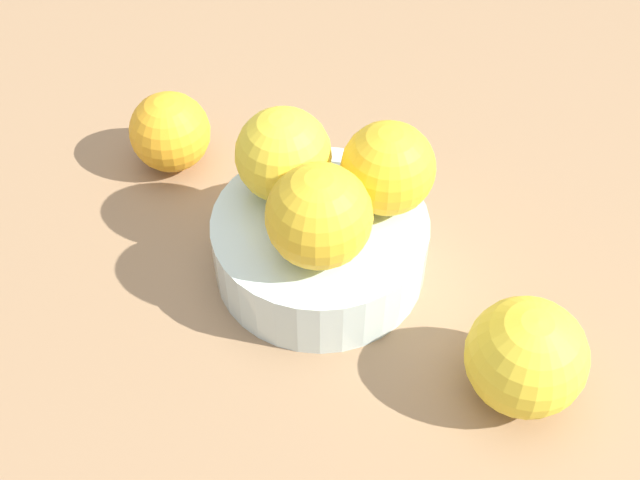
# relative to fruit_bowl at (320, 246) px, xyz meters

# --- Properties ---
(ground_plane) EXTENTS (1.10, 1.10, 0.02)m
(ground_plane) POSITION_rel_fruit_bowl_xyz_m (0.00, 0.00, -0.04)
(ground_plane) COLOR #997551
(fruit_bowl) EXTENTS (0.17, 0.17, 0.06)m
(fruit_bowl) POSITION_rel_fruit_bowl_xyz_m (0.00, 0.00, 0.00)
(fruit_bowl) COLOR silver
(fruit_bowl) RESTS_ON ground_plane
(orange_in_bowl_0) EXTENTS (0.08, 0.08, 0.08)m
(orange_in_bowl_0) POSITION_rel_fruit_bowl_xyz_m (0.02, -0.03, 0.07)
(orange_in_bowl_0) COLOR yellow
(orange_in_bowl_0) RESTS_ON fruit_bowl
(orange_in_bowl_1) EXTENTS (0.08, 0.08, 0.08)m
(orange_in_bowl_1) POSITION_rel_fruit_bowl_xyz_m (-0.04, 0.01, 0.07)
(orange_in_bowl_1) COLOR yellow
(orange_in_bowl_1) RESTS_ON fruit_bowl
(orange_in_bowl_2) EXTENTS (0.07, 0.07, 0.07)m
(orange_in_bowl_2) POSITION_rel_fruit_bowl_xyz_m (0.03, 0.05, 0.07)
(orange_in_bowl_2) COLOR yellow
(orange_in_bowl_2) RESTS_ON fruit_bowl
(orange_loose_0) EXTENTS (0.07, 0.07, 0.07)m
(orange_loose_0) POSITION_rel_fruit_bowl_xyz_m (-0.18, 0.03, 0.01)
(orange_loose_0) COLOR #F9A823
(orange_loose_0) RESTS_ON ground_plane
(orange_loose_1) EXTENTS (0.09, 0.09, 0.09)m
(orange_loose_1) POSITION_rel_fruit_bowl_xyz_m (0.19, -0.02, 0.02)
(orange_loose_1) COLOR yellow
(orange_loose_1) RESTS_ON ground_plane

